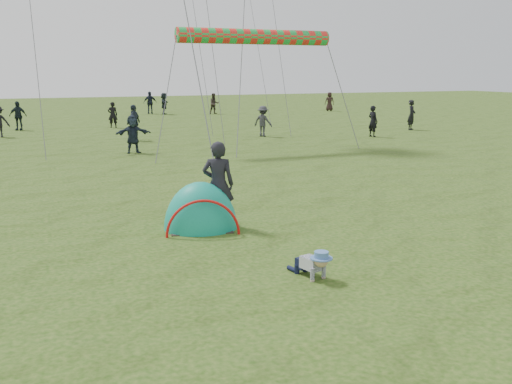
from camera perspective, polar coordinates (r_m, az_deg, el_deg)
name	(u,v)px	position (r m, az deg, el deg)	size (l,w,h in m)	color
ground	(293,268)	(10.29, 3.76, -7.57)	(140.00, 140.00, 0.00)	#193D0B
crawling_toddler	(313,263)	(9.77, 5.76, -7.06)	(0.48, 0.69, 0.53)	black
popup_tent	(201,228)	(12.81, -5.53, -3.64)	(1.63, 1.34, 2.11)	#108675
standing_adult	(218,184)	(12.75, -3.80, 0.78)	(0.71, 0.46, 1.93)	black
crowd_person_0	(412,115)	(35.19, 15.29, 7.44)	(0.64, 0.42, 1.76)	black
crowd_person_1	(214,104)	(46.74, -4.21, 8.81)	(0.81, 0.63, 1.66)	#362D28
crowd_person_2	(18,116)	(36.55, -22.71, 7.05)	(0.99, 0.41, 1.70)	black
crowd_person_3	(263,121)	(30.52, 0.70, 7.09)	(1.05, 0.60, 1.62)	#303037
crowd_person_4	(329,101)	(50.62, 7.36, 8.97)	(0.79, 0.52, 1.62)	black
crowd_person_5	(164,104)	(46.84, -9.17, 8.73)	(1.59, 0.51, 1.71)	black
crowd_person_6	(373,121)	(31.00, 11.61, 6.94)	(0.60, 0.39, 1.64)	black
crowd_person_8	(150,103)	(47.58, -10.54, 8.78)	(1.05, 0.44, 1.80)	#181E2E
crowd_person_11	(133,134)	(24.88, -12.22, 5.68)	(1.49, 0.48, 1.61)	#1E2837
crowd_person_12	(113,115)	(36.30, -14.14, 7.49)	(0.58, 0.38, 1.58)	black
crowd_person_14	(134,123)	(29.39, -12.07, 6.80)	(1.05, 0.44, 1.79)	#262F3C
rainbow_tube_kite	(255,37)	(25.19, -0.09, 15.26)	(0.64, 0.64, 6.90)	red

